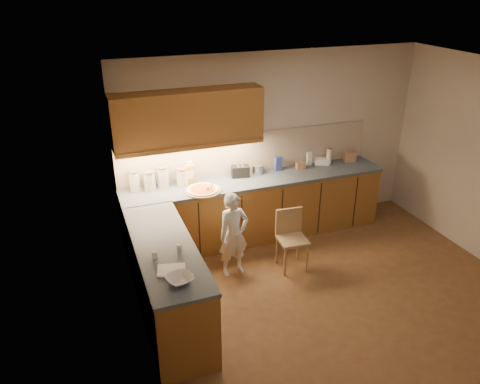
{
  "coord_description": "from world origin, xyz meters",
  "views": [
    {
      "loc": [
        -2.66,
        -3.85,
        3.5
      ],
      "look_at": [
        -0.8,
        1.2,
        1.0
      ],
      "focal_mm": 35.0,
      "sensor_mm": 36.0,
      "label": 1
    }
  ],
  "objects_px": {
    "child": "(234,235)",
    "oil_jug": "(190,173)",
    "pizza_on_board": "(203,190)",
    "wooden_chair": "(291,235)",
    "toaster": "(240,171)"
  },
  "relations": [
    {
      "from": "oil_jug",
      "to": "toaster",
      "type": "relative_size",
      "value": 1.17
    },
    {
      "from": "pizza_on_board",
      "to": "child",
      "type": "distance_m",
      "value": 0.75
    },
    {
      "from": "wooden_chair",
      "to": "toaster",
      "type": "xyz_separation_m",
      "value": [
        -0.33,
        1.01,
        0.54
      ]
    },
    {
      "from": "oil_jug",
      "to": "toaster",
      "type": "height_order",
      "value": "oil_jug"
    },
    {
      "from": "pizza_on_board",
      "to": "oil_jug",
      "type": "height_order",
      "value": "oil_jug"
    },
    {
      "from": "child",
      "to": "oil_jug",
      "type": "distance_m",
      "value": 1.1
    },
    {
      "from": "oil_jug",
      "to": "pizza_on_board",
      "type": "bearing_deg",
      "value": -74.4
    },
    {
      "from": "pizza_on_board",
      "to": "wooden_chair",
      "type": "bearing_deg",
      "value": -36.44
    },
    {
      "from": "pizza_on_board",
      "to": "toaster",
      "type": "relative_size",
      "value": 1.75
    },
    {
      "from": "wooden_chair",
      "to": "toaster",
      "type": "relative_size",
      "value": 2.93
    },
    {
      "from": "pizza_on_board",
      "to": "wooden_chair",
      "type": "distance_m",
      "value": 1.29
    },
    {
      "from": "wooden_chair",
      "to": "toaster",
      "type": "distance_m",
      "value": 1.19
    },
    {
      "from": "oil_jug",
      "to": "wooden_chair",
      "type": "bearing_deg",
      "value": -44.48
    },
    {
      "from": "wooden_chair",
      "to": "oil_jug",
      "type": "bearing_deg",
      "value": 140.14
    },
    {
      "from": "child",
      "to": "oil_jug",
      "type": "relative_size",
      "value": 3.52
    }
  ]
}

